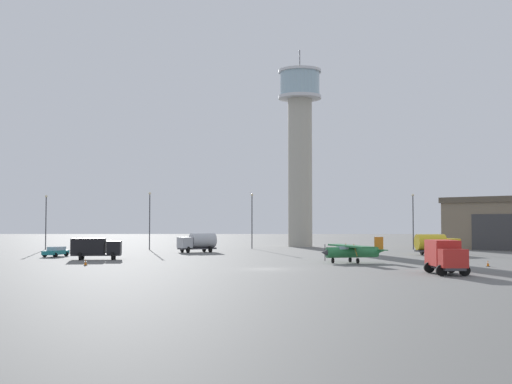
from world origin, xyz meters
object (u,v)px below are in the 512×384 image
truck_fuel_tanker_yellow (438,244)px  truck_box_black (98,248)px  airplane_green (355,251)px  light_post_west (254,216)px  light_post_east (152,216)px  light_post_north (48,217)px  control_tower (302,141)px  traffic_cone_near_right (491,263)px  car_teal (58,251)px  light_post_centre (415,217)px  truck_fuel_tanker_silver (200,242)px  truck_box_red (447,256)px  traffic_cone_near_left (88,262)px

truck_fuel_tanker_yellow → truck_box_black: bearing=-173.8°
airplane_green → light_post_west: size_ratio=1.03×
light_post_east → light_post_north: size_ratio=1.05×
airplane_green → control_tower: bearing=-102.2°
light_post_east → traffic_cone_near_right: (43.36, -43.27, -5.51)m
car_teal → light_post_centre: bearing=128.6°
light_post_west → truck_fuel_tanker_silver: bearing=-120.8°
truck_box_red → truck_fuel_tanker_yellow: bearing=164.7°
control_tower → truck_fuel_tanker_yellow: 42.30m
light_post_west → light_post_north: size_ratio=1.04×
control_tower → light_post_north: (-45.06, -14.31, -15.03)m
truck_box_black → traffic_cone_near_left: truck_box_black is taller
light_post_east → traffic_cone_near_left: bearing=-90.6°
airplane_green → light_post_east: size_ratio=1.02×
traffic_cone_near_left → traffic_cone_near_right: traffic_cone_near_left is taller
truck_fuel_tanker_silver → truck_fuel_tanker_yellow: size_ratio=0.99×
truck_fuel_tanker_silver → light_post_centre: (36.65, 10.91, 4.06)m
car_teal → truck_box_red: bearing=70.4°
light_post_west → car_teal: bearing=-134.2°
car_teal → light_post_east: bearing=172.8°
car_teal → traffic_cone_near_right: bearing=83.6°
truck_fuel_tanker_silver → light_post_east: (-9.17, 9.51, 4.18)m
truck_fuel_tanker_silver → car_teal: (-18.43, -13.49, -0.92)m
truck_fuel_tanker_silver → traffic_cone_near_right: bearing=106.1°
airplane_green → light_post_east: (-29.75, 36.86, 4.43)m
light_post_west → light_post_east: (-17.64, -4.69, 0.03)m
control_tower → car_teal: 56.03m
airplane_green → car_teal: 41.40m
truck_fuel_tanker_yellow → light_post_east: (-44.37, 18.75, 4.18)m
control_tower → truck_box_black: control_tower is taller
truck_fuel_tanker_silver → control_tower: bearing=-155.5°
airplane_green → truck_box_red: truck_box_red is taller
truck_fuel_tanker_silver → traffic_cone_near_left: (-9.61, -32.05, -1.30)m
airplane_green → light_post_centre: bearing=-128.1°
control_tower → light_post_west: 20.23m
truck_box_red → car_teal: (-45.05, 30.74, -0.95)m
light_post_centre → traffic_cone_near_right: 45.05m
light_post_east → truck_box_red: bearing=-56.3°
light_post_north → traffic_cone_near_right: bearing=-35.5°
light_post_east → truck_box_black: bearing=-94.0°
truck_fuel_tanker_silver → airplane_green: bearing=97.7°
control_tower → car_teal: (-36.24, -37.83, -19.88)m
light_post_north → light_post_centre: bearing=0.8°
light_post_west → traffic_cone_near_right: light_post_west is taller
truck_fuel_tanker_yellow → light_post_centre: size_ratio=0.66×
truck_box_black → car_teal: 10.12m
control_tower → light_post_west: control_tower is taller
airplane_green → truck_box_red: bearing=94.4°
truck_fuel_tanker_yellow → light_post_centre: bearing=78.3°
light_post_centre → traffic_cone_near_right: bearing=-93.2°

